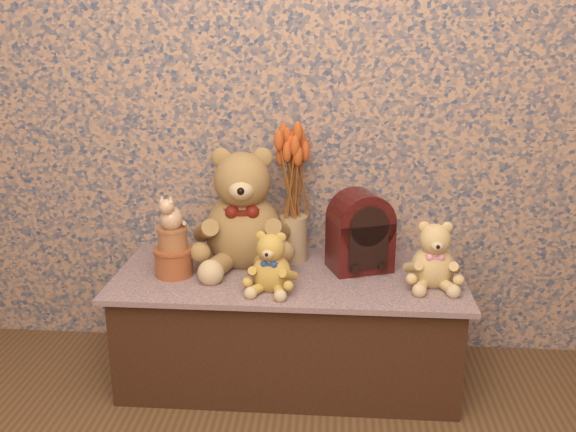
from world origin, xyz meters
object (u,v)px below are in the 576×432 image
(teddy_medium, at_px, (272,258))
(cathedral_radio, at_px, (360,231))
(teddy_large, at_px, (243,202))
(teddy_small, at_px, (434,251))
(cat_figurine, at_px, (171,211))
(ceramic_vase, at_px, (293,238))
(biscuit_tin_lower, at_px, (174,262))

(teddy_medium, bearing_deg, cathedral_radio, 42.08)
(teddy_large, xyz_separation_m, teddy_medium, (0.13, -0.25, -0.13))
(teddy_small, bearing_deg, teddy_large, 165.77)
(teddy_small, bearing_deg, teddy_medium, -172.74)
(teddy_medium, xyz_separation_m, teddy_small, (0.57, 0.08, 0.01))
(cat_figurine, bearing_deg, teddy_medium, -3.72)
(teddy_large, bearing_deg, ceramic_vase, 6.32)
(teddy_medium, relative_size, biscuit_tin_lower, 1.65)
(teddy_large, xyz_separation_m, ceramic_vase, (0.19, 0.04, -0.15))
(teddy_large, distance_m, cat_figurine, 0.28)
(teddy_medium, xyz_separation_m, ceramic_vase, (0.06, 0.29, -0.02))
(cathedral_radio, bearing_deg, ceramic_vase, 143.58)
(teddy_medium, bearing_deg, biscuit_tin_lower, 172.79)
(teddy_medium, distance_m, ceramic_vase, 0.29)
(teddy_medium, height_order, teddy_small, teddy_small)
(teddy_small, bearing_deg, cat_figurine, 178.01)
(cat_figurine, bearing_deg, teddy_large, 42.65)
(cat_figurine, bearing_deg, cathedral_radio, 20.66)
(teddy_medium, bearing_deg, ceramic_vase, 86.47)
(teddy_large, distance_m, biscuit_tin_lower, 0.34)
(biscuit_tin_lower, distance_m, cat_figurine, 0.20)
(cat_figurine, bearing_deg, ceramic_vase, 34.71)
(cathedral_radio, distance_m, biscuit_tin_lower, 0.70)
(cathedral_radio, distance_m, ceramic_vase, 0.27)
(teddy_small, xyz_separation_m, cat_figurine, (-0.94, 0.02, 0.12))
(teddy_small, height_order, cathedral_radio, cathedral_radio)
(ceramic_vase, relative_size, cat_figurine, 1.37)
(teddy_small, relative_size, ceramic_vase, 1.41)
(ceramic_vase, xyz_separation_m, biscuit_tin_lower, (-0.43, -0.19, -0.04))
(cathedral_radio, bearing_deg, teddy_small, -48.21)
(cathedral_radio, xyz_separation_m, biscuit_tin_lower, (-0.69, -0.12, -0.10))
(teddy_large, bearing_deg, teddy_medium, -67.35)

